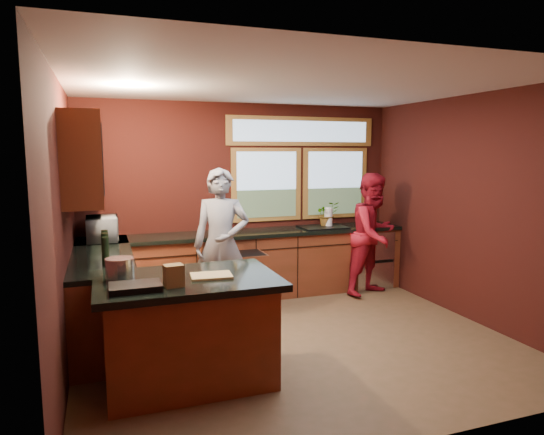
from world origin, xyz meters
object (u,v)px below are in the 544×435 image
person_grey (221,245)px  cutting_board (211,276)px  island (189,329)px  stock_pot (120,268)px  person_red (374,234)px

person_grey → cutting_board: (-0.46, -1.54, 0.04)m
island → stock_pot: (-0.55, 0.15, 0.56)m
person_red → island: bearing=-171.4°
island → person_red: size_ratio=0.90×
island → cutting_board: 0.52m
island → cutting_board: (0.20, -0.05, 0.48)m
island → person_grey: person_grey is taller
person_red → cutting_board: (-2.74, -1.84, 0.09)m
person_grey → person_red: bearing=27.0°
island → cutting_board: cutting_board is taller
island → stock_pot: size_ratio=6.46×
island → stock_pot: stock_pot is taller
person_red → stock_pot: (-3.49, -1.64, 0.17)m
island → person_grey: 1.68m
island → person_red: (2.94, 1.79, 0.39)m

